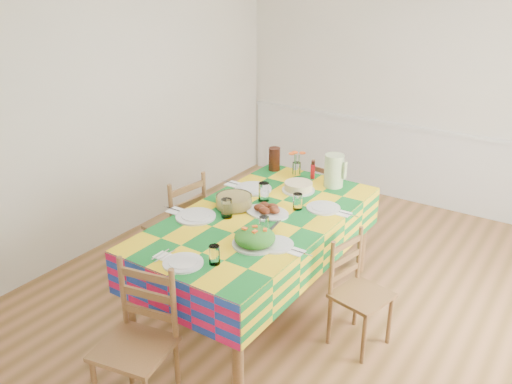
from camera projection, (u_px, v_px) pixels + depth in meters
room at (321, 148)px, 4.05m from camera, size 4.58×5.08×2.78m
wainscot at (416, 163)px, 6.29m from camera, size 4.41×0.06×0.92m
dining_table at (259, 226)px, 4.24m from camera, size 1.14×2.11×0.82m
setting_near_head at (194, 260)px, 3.52m from camera, size 0.43×0.29×0.13m
setting_left_near at (206, 213)px, 4.16m from camera, size 0.57×0.34×0.15m
setting_left_far at (256, 190)px, 4.59m from camera, size 0.59×0.35×0.15m
setting_right_near at (272, 237)px, 3.81m from camera, size 0.50×0.29×0.13m
setting_right_far at (315, 206)px, 4.30m from camera, size 0.51×0.29×0.13m
meat_platter at (267, 210)px, 4.23m from camera, size 0.36×0.26×0.07m
salad_platter at (255, 238)px, 3.75m from camera, size 0.32×0.32×0.13m
pasta_bowl at (234, 202)px, 4.32m from camera, size 0.29×0.29×0.10m
cake at (298, 187)px, 4.64m from camera, size 0.28×0.28×0.08m
serving_utensils at (270, 226)px, 4.03m from camera, size 0.16×0.37×0.01m
flower_vase at (296, 165)px, 4.93m from camera, size 0.16×0.13×0.25m
hot_sauce at (313, 170)px, 4.89m from camera, size 0.04×0.04×0.17m
green_pitcher at (334, 171)px, 4.70m from camera, size 0.17×0.17×0.29m
tea_pitcher at (274, 159)px, 5.08m from camera, size 0.11×0.11×0.22m
name_card at (172, 271)px, 3.43m from camera, size 0.08×0.02×0.02m
chair_near at (138, 344)px, 3.32m from camera, size 0.50×0.48×0.97m
chair_far at (333, 203)px, 5.38m from camera, size 0.44×0.43×0.87m
chair_left at (179, 227)px, 4.76m from camera, size 0.47×0.49×0.99m
chair_right at (357, 293)px, 3.93m from camera, size 0.43×0.45×0.85m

